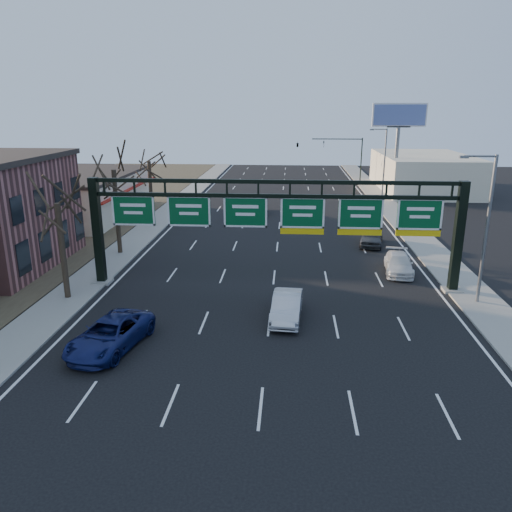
# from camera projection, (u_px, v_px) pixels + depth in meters

# --- Properties ---
(ground) EXTENTS (160.00, 160.00, 0.00)m
(ground) POSITION_uv_depth(u_px,v_px,m) (268.00, 341.00, 25.74)
(ground) COLOR black
(ground) RESTS_ON ground
(sidewalk_left) EXTENTS (3.00, 120.00, 0.12)m
(sidewalk_left) POSITION_uv_depth(u_px,v_px,m) (138.00, 238.00, 45.67)
(sidewalk_left) COLOR gray
(sidewalk_left) RESTS_ON ground
(sidewalk_right) EXTENTS (3.00, 120.00, 0.12)m
(sidewalk_right) POSITION_uv_depth(u_px,v_px,m) (423.00, 243.00, 43.98)
(sidewalk_right) COLOR gray
(sidewalk_right) RESTS_ON ground
(dirt_strip_left) EXTENTS (21.00, 120.00, 0.06)m
(dirt_strip_left) POSITION_uv_depth(u_px,v_px,m) (10.00, 236.00, 46.48)
(dirt_strip_left) COLOR #473D2B
(dirt_strip_left) RESTS_ON ground
(lane_markings) EXTENTS (21.60, 120.00, 0.01)m
(lane_markings) POSITION_uv_depth(u_px,v_px,m) (278.00, 241.00, 44.84)
(lane_markings) COLOR white
(lane_markings) RESTS_ON ground
(sign_gantry) EXTENTS (24.60, 1.20, 7.20)m
(sign_gantry) POSITION_uv_depth(u_px,v_px,m) (276.00, 219.00, 32.03)
(sign_gantry) COLOR black
(sign_gantry) RESTS_ON ground
(cream_strip) EXTENTS (10.90, 18.40, 4.70)m
(cream_strip) POSITION_uv_depth(u_px,v_px,m) (83.00, 195.00, 54.17)
(cream_strip) COLOR beige
(cream_strip) RESTS_ON ground
(building_right_distant) EXTENTS (12.00, 20.00, 5.00)m
(building_right_distant) POSITION_uv_depth(u_px,v_px,m) (423.00, 172.00, 71.46)
(building_right_distant) COLOR beige
(building_right_distant) RESTS_ON ground
(tree_gantry) EXTENTS (3.60, 3.60, 8.48)m
(tree_gantry) POSITION_uv_depth(u_px,v_px,m) (55.00, 186.00, 29.30)
(tree_gantry) COLOR black
(tree_gantry) RESTS_ON sidewalk_left
(tree_mid) EXTENTS (3.60, 3.60, 9.24)m
(tree_mid) POSITION_uv_depth(u_px,v_px,m) (112.00, 157.00, 38.64)
(tree_mid) COLOR black
(tree_mid) RESTS_ON sidewalk_left
(tree_far) EXTENTS (3.60, 3.60, 8.86)m
(tree_far) POSITION_uv_depth(u_px,v_px,m) (148.00, 150.00, 48.30)
(tree_far) COLOR black
(tree_far) RESTS_ON sidewalk_left
(streetlight_near) EXTENTS (2.15, 0.22, 9.00)m
(streetlight_near) POSITION_uv_depth(u_px,v_px,m) (485.00, 222.00, 29.18)
(streetlight_near) COLOR slate
(streetlight_near) RESTS_ON sidewalk_right
(streetlight_far) EXTENTS (2.15, 0.22, 9.00)m
(streetlight_far) POSITION_uv_depth(u_px,v_px,m) (383.00, 161.00, 61.66)
(streetlight_far) COLOR slate
(streetlight_far) RESTS_ON sidewalk_right
(billboard_right) EXTENTS (7.00, 0.50, 12.00)m
(billboard_right) POSITION_uv_depth(u_px,v_px,m) (399.00, 126.00, 65.10)
(billboard_right) COLOR slate
(billboard_right) RESTS_ON ground
(traffic_signal_mast) EXTENTS (10.16, 0.54, 7.00)m
(traffic_signal_mast) POSITION_uv_depth(u_px,v_px,m) (322.00, 148.00, 76.31)
(traffic_signal_mast) COLOR black
(traffic_signal_mast) RESTS_ON ground
(car_blue_suv) EXTENTS (3.62, 5.89, 1.52)m
(car_blue_suv) POSITION_uv_depth(u_px,v_px,m) (110.00, 334.00, 24.70)
(car_blue_suv) COLOR navy
(car_blue_suv) RESTS_ON ground
(car_silver_sedan) EXTENTS (1.88, 4.64, 1.50)m
(car_silver_sedan) POSITION_uv_depth(u_px,v_px,m) (287.00, 307.00, 28.15)
(car_silver_sedan) COLOR #B7B8BD
(car_silver_sedan) RESTS_ON ground
(car_white_wagon) EXTENTS (2.42, 4.84, 1.35)m
(car_white_wagon) POSITION_uv_depth(u_px,v_px,m) (399.00, 264.00, 36.08)
(car_white_wagon) COLOR silver
(car_white_wagon) RESTS_ON ground
(car_grey_far) EXTENTS (2.70, 4.84, 1.56)m
(car_grey_far) POSITION_uv_depth(u_px,v_px,m) (372.00, 236.00, 43.27)
(car_grey_far) COLOR #3B3C3F
(car_grey_far) RESTS_ON ground
(car_silver_distant) EXTENTS (2.28, 5.06, 1.61)m
(car_silver_distant) POSITION_uv_depth(u_px,v_px,m) (258.00, 206.00, 56.17)
(car_silver_distant) COLOR #AEAFB3
(car_silver_distant) RESTS_ON ground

